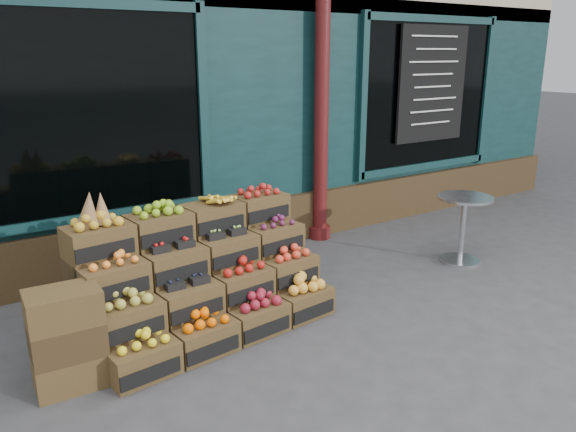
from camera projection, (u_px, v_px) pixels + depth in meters
ground at (349, 320)px, 5.08m from camera, size 60.00×60.00×0.00m
shop_facade at (137, 48)px, 8.49m from camera, size 12.00×6.24×4.80m
crate_display at (202, 282)px, 4.91m from camera, size 2.19×1.23×1.32m
spare_crates at (67, 339)px, 3.99m from camera, size 0.52×0.37×0.75m
bistro_table at (463, 221)px, 6.38m from camera, size 0.62×0.62×0.78m
shopkeeper at (39, 187)px, 5.85m from camera, size 0.77×0.55×1.97m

